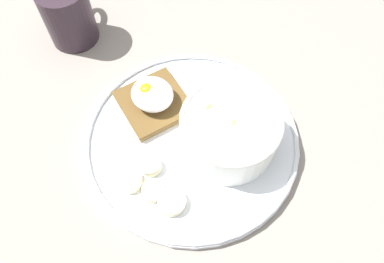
# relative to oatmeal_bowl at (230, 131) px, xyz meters

# --- Properties ---
(ground_plane) EXTENTS (1.20, 1.20, 0.02)m
(ground_plane) POSITION_rel_oatmeal_bowl_xyz_m (-0.04, -0.02, -0.05)
(ground_plane) COLOR gray
(ground_plane) RESTS_ON ground
(plate) EXTENTS (0.29, 0.29, 0.02)m
(plate) POSITION_rel_oatmeal_bowl_xyz_m (-0.04, -0.02, -0.03)
(plate) COLOR white
(plate) RESTS_ON ground_plane
(oatmeal_bowl) EXTENTS (0.13, 0.13, 0.06)m
(oatmeal_bowl) POSITION_rel_oatmeal_bowl_xyz_m (0.00, 0.00, 0.00)
(oatmeal_bowl) COLOR white
(oatmeal_bowl) RESTS_ON plate
(toast_slice) EXTENTS (0.12, 0.12, 0.01)m
(toast_slice) POSITION_rel_oatmeal_bowl_xyz_m (-0.12, -0.00, -0.03)
(toast_slice) COLOR brown
(toast_slice) RESTS_ON plate
(poached_egg) EXTENTS (0.06, 0.05, 0.04)m
(poached_egg) POSITION_rel_oatmeal_bowl_xyz_m (-0.12, -0.00, -0.00)
(poached_egg) COLOR white
(poached_egg) RESTS_ON toast_slice
(banana_slice_front) EXTENTS (0.03, 0.03, 0.01)m
(banana_slice_front) POSITION_rel_oatmeal_bowl_xyz_m (-0.06, -0.08, -0.03)
(banana_slice_front) COLOR #F4E9C5
(banana_slice_front) RESTS_ON plate
(banana_slice_left) EXTENTS (0.05, 0.05, 0.01)m
(banana_slice_left) POSITION_rel_oatmeal_bowl_xyz_m (-0.02, -0.11, -0.03)
(banana_slice_left) COLOR #F9EEBC
(banana_slice_left) RESTS_ON plate
(banana_slice_back) EXTENTS (0.04, 0.04, 0.01)m
(banana_slice_back) POSITION_rel_oatmeal_bowl_xyz_m (-0.04, -0.11, -0.03)
(banana_slice_back) COLOR beige
(banana_slice_back) RESTS_ON plate
(banana_slice_right) EXTENTS (0.03, 0.03, 0.01)m
(banana_slice_right) POSITION_rel_oatmeal_bowl_xyz_m (-0.07, -0.11, -0.03)
(banana_slice_right) COLOR #FAECBE
(banana_slice_right) RESTS_ON plate
(coffee_mug) EXTENTS (0.08, 0.10, 0.09)m
(coffee_mug) POSITION_rel_oatmeal_bowl_xyz_m (-0.30, 0.04, 0.01)
(coffee_mug) COLOR #2F222C
(coffee_mug) RESTS_ON ground_plane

